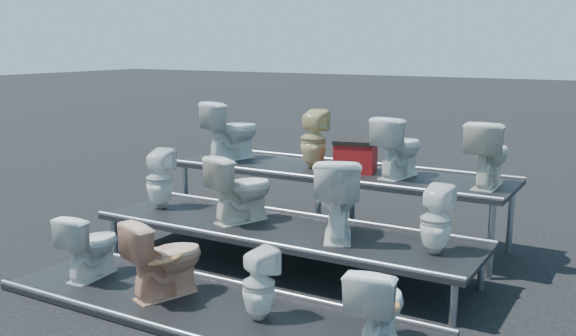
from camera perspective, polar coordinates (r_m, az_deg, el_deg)
The scene contains 17 objects.
ground at distance 6.97m, azimuth -0.48°, elevation -8.97°, with size 80.00×80.00×0.00m, color black.
tier_front at distance 5.95m, azimuth -7.04°, elevation -12.34°, with size 4.20×1.20×0.06m, color black.
tier_mid at distance 6.89m, azimuth -0.48°, elevation -7.17°, with size 4.20×1.20×0.46m, color black.
tier_back at distance 7.94m, azimuth 4.32°, elevation -3.24°, with size 4.20×1.20×0.86m, color black.
toilet_0 at distance 6.77m, azimuth -17.13°, elevation -6.55°, with size 0.37×0.66×0.67m, color silver.
toilet_1 at distance 6.11m, azimuth -10.87°, elevation -7.81°, with size 0.42×0.73×0.74m, color #E2A380.
toilet_2 at distance 5.54m, azimuth -2.61°, elevation -10.27°, with size 0.28×0.29×0.63m, color silver.
toilet_3 at distance 5.06m, azimuth 7.96°, elevation -12.07°, with size 0.39×0.68×0.69m, color silver.
toilet_4 at distance 7.71m, azimuth -11.34°, elevation -0.95°, with size 0.32×0.32×0.70m, color silver.
toilet_5 at distance 7.00m, azimuth -4.19°, elevation -1.81°, with size 0.41×0.73×0.74m, color silver.
toilet_6 at distance 6.42m, azimuth 4.41°, elevation -2.61°, with size 0.46×0.81×0.82m, color silver.
toilet_7 at distance 6.09m, azimuth 13.02°, elevation -4.49°, with size 0.29×0.30×0.65m, color silver.
toilet_8 at distance 8.56m, azimuth -5.01°, elevation 3.36°, with size 0.43×0.76×0.77m, color silver.
toilet_9 at distance 7.92m, azimuth 2.30°, elevation 2.59°, with size 0.32×0.33×0.72m, color #CDB87F.
toilet_10 at distance 7.48m, azimuth 9.83°, elevation 1.88°, with size 0.40×0.70×0.71m, color silver.
toilet_11 at distance 7.19m, azimuth 17.40°, elevation 1.22°, with size 0.40×0.71×0.72m, color silver.
red_crate at distance 7.75m, azimuth 6.02°, elevation 0.91°, with size 0.47×0.38×0.34m, color maroon.
Camera 1 is at (3.35, -5.63, 2.39)m, focal length 40.00 mm.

